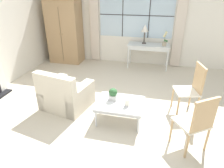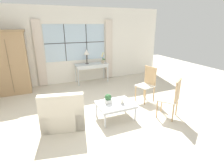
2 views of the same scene
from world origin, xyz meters
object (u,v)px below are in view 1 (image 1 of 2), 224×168
Objects in this scene: pillar_candle at (127,103)px; coffee_table at (120,104)px; table_lamp at (145,29)px; armchair_upholstered at (66,95)px; console_table at (149,47)px; potted_plant_small at (113,94)px; potted_orchid at (165,41)px; armoire at (65,31)px; accent_chair_wooden at (197,121)px; side_chair_wooden at (192,86)px.

coffee_table is at bearing 150.49° from pillar_candle.
armchair_upholstered is (-1.36, -2.79, -0.90)m from table_lamp.
potted_plant_small is (-0.47, -2.83, -0.15)m from console_table.
table_lamp is 0.68m from potted_orchid.
coffee_table is at bearing -50.28° from armoire.
potted_orchid reaches higher than armchair_upholstered.
accent_chair_wooden is at bearing -22.01° from pillar_candle.
side_chair_wooden is (1.16, -2.39, -0.59)m from table_lamp.
accent_chair_wooden is (0.94, -3.45, -0.09)m from console_table.
potted_orchid is 0.40× the size of armchair_upholstered.
armoire reaches higher than side_chair_wooden.
pillar_candle is at bearing -150.07° from side_chair_wooden.
armoire is at bearing -179.34° from console_table.
console_table is 0.54m from table_lamp.
table_lamp is at bearing 83.91° from potted_plant_small.
console_table is at bearing 172.28° from potted_orchid.
armoire is 5.02m from accent_chair_wooden.
table_lamp is 3.83× the size of pillar_candle.
pillar_candle is at bearing -90.25° from table_lamp.
armoire is 2.73m from console_table.
potted_orchid reaches higher than pillar_candle.
potted_orchid is 0.43× the size of accent_chair_wooden.
potted_orchid is (0.45, -0.06, 0.24)m from console_table.
side_chair_wooden is (1.01, -2.32, -0.07)m from console_table.
potted_orchid is 3.36m from armchair_upholstered.
accent_chair_wooden is at bearing -43.09° from armoire.
table_lamp reaches higher than potted_plant_small.
armoire reaches higher than potted_orchid.
console_table is 0.51m from potted_orchid.
console_table is at bearing 113.45° from side_chair_wooden.
table_lamp is 2.72m from side_chair_wooden.
console_table is at bearing -24.37° from table_lamp.
table_lamp is 1.33× the size of potted_orchid.
coffee_table is at bearing -92.98° from table_lamp.
table_lamp reaches higher than side_chair_wooden.
armoire is 8.76× the size of potted_plant_small.
armoire is 3.95m from pillar_candle.
side_chair_wooden is 1.17× the size of coffee_table.
coffee_table is at bearing -104.91° from potted_orchid.
side_chair_wooden is (3.71, -2.29, -0.44)m from armoire.
coffee_table is at bearing -28.76° from potted_plant_small.
console_table is 1.23× the size of side_chair_wooden.
table_lamp is 2.99m from potted_plant_small.
armoire is at bearing 113.95° from armchair_upholstered.
accent_chair_wooden reaches higher than pillar_candle.
console_table is 2.95× the size of potted_orchid.
armoire is 2.32× the size of coffee_table.
console_table is 5.41× the size of potted_plant_small.
table_lamp is at bearing 2.28° from armoire.
side_chair_wooden is 1.47m from coffee_table.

